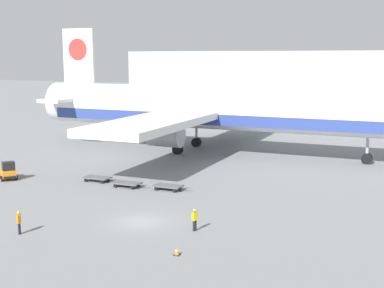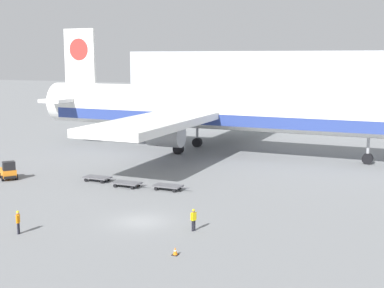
% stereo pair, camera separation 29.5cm
% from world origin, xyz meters
% --- Properties ---
extents(ground_plane, '(400.00, 400.00, 0.00)m').
position_xyz_m(ground_plane, '(0.00, 0.00, 0.00)').
color(ground_plane, slate).
extents(terminal_building, '(90.00, 18.20, 14.00)m').
position_xyz_m(terminal_building, '(6.00, 75.26, 6.99)').
color(terminal_building, '#B2B7BC').
rests_on(terminal_building, ground_plane).
extents(airplane_main, '(58.04, 48.04, 17.00)m').
position_xyz_m(airplane_main, '(-6.41, 31.37, 5.84)').
color(airplane_main, white).
rests_on(airplane_main, ground_plane).
extents(baggage_tug_foreground, '(2.79, 2.67, 2.00)m').
position_xyz_m(baggage_tug_foreground, '(-20.07, 7.41, 0.88)').
color(baggage_tug_foreground, orange).
rests_on(baggage_tug_foreground, ground_plane).
extents(baggage_dolly_lead, '(3.70, 1.52, 0.48)m').
position_xyz_m(baggage_dolly_lead, '(-10.88, 10.38, 0.39)').
color(baggage_dolly_lead, '#56565B').
rests_on(baggage_dolly_lead, ground_plane).
extents(baggage_dolly_second, '(3.70, 1.52, 0.48)m').
position_xyz_m(baggage_dolly_second, '(-6.77, 9.46, 0.39)').
color(baggage_dolly_second, '#56565B').
rests_on(baggage_dolly_second, ground_plane).
extents(baggage_dolly_third, '(3.70, 1.52, 0.48)m').
position_xyz_m(baggage_dolly_third, '(-2.46, 10.00, 0.39)').
color(baggage_dolly_third, '#56565B').
rests_on(baggage_dolly_third, ground_plane).
extents(ground_crew_near, '(0.36, 0.52, 1.76)m').
position_xyz_m(ground_crew_near, '(-6.81, -6.17, 1.04)').
color(ground_crew_near, black).
rests_on(ground_crew_near, ground_plane).
extents(ground_crew_far, '(0.35, 0.52, 1.70)m').
position_xyz_m(ground_crew_far, '(4.76, -0.42, 0.99)').
color(ground_crew_far, black).
rests_on(ground_crew_far, ground_plane).
extents(traffic_cone_near, '(0.40, 0.40, 0.55)m').
position_xyz_m(traffic_cone_near, '(5.61, -5.44, 0.27)').
color(traffic_cone_near, black).
rests_on(traffic_cone_near, ground_plane).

